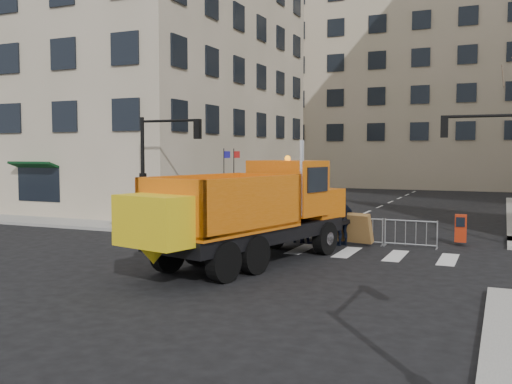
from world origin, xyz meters
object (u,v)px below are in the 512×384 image
at_px(plow_truck, 248,209).
at_px(cop_b, 305,223).
at_px(cop_a, 299,218).
at_px(cop_c, 342,220).
at_px(worker, 220,214).
at_px(newspaper_box, 461,228).

bearing_deg(plow_truck, cop_b, 10.35).
bearing_deg(plow_truck, cop_a, 13.19).
distance_m(cop_a, cop_c, 1.84).
distance_m(worker, newspaper_box, 10.07).
relative_size(cop_b, worker, 0.99).
bearing_deg(cop_b, newspaper_box, -150.40).
relative_size(cop_a, newspaper_box, 1.84).
xyz_separation_m(cop_b, worker, (-3.94, 0.07, 0.16)).
xyz_separation_m(worker, newspaper_box, (9.91, 1.80, -0.30)).
bearing_deg(worker, cop_a, -3.22).
bearing_deg(cop_b, plow_truck, 98.69).
xyz_separation_m(cop_c, newspaper_box, (4.37, 1.87, -0.33)).
bearing_deg(cop_a, worker, -8.17).
bearing_deg(plow_truck, cop_c, -7.01).
bearing_deg(cop_a, cop_b, 172.90).
distance_m(plow_truck, worker, 6.28).
relative_size(plow_truck, cop_b, 6.55).
xyz_separation_m(cop_a, worker, (-3.70, 0.07, -0.01)).
bearing_deg(cop_c, newspaper_box, 148.39).
height_order(plow_truck, cop_a, plow_truck).
relative_size(plow_truck, worker, 6.48).
distance_m(cop_b, newspaper_box, 6.25).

